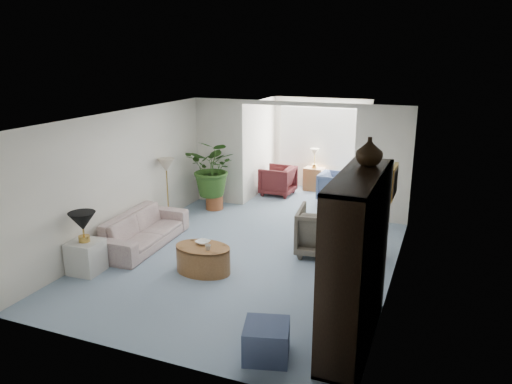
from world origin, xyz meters
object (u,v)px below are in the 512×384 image
at_px(cabinet_urn, 369,151).
at_px(sunroom_table, 314,179).
at_px(plant_pot, 214,202).
at_px(sunroom_chair_maroon, 278,180).
at_px(sofa, 143,230).
at_px(coffee_bowl, 203,242).
at_px(coffee_table, 203,259).
at_px(sunroom_chair_blue, 336,187).
at_px(framed_picture, 394,182).
at_px(entertainment_cabinet, 356,260).
at_px(floor_lamp, 166,165).
at_px(side_table_dark, 365,237).
at_px(coffee_cup, 208,247).
at_px(end_table, 86,257).
at_px(table_lamp, 82,221).
at_px(wingback_chair, 324,231).
at_px(ottoman, 266,341).

bearing_deg(cabinet_urn, sunroom_table, 110.73).
bearing_deg(plant_pot, sunroom_chair_maroon, 60.15).
xyz_separation_m(sofa, coffee_bowl, (1.54, -0.51, 0.17)).
relative_size(coffee_table, plant_pot, 2.37).
bearing_deg(sunroom_chair_blue, sunroom_table, 47.20).
bearing_deg(framed_picture, cabinet_urn, -101.94).
bearing_deg(entertainment_cabinet, floor_lamp, 146.62).
relative_size(sofa, side_table_dark, 3.42).
distance_m(floor_lamp, sunroom_chair_blue, 4.22).
relative_size(floor_lamp, coffee_table, 0.38).
bearing_deg(cabinet_urn, sunroom_chair_blue, 106.23).
bearing_deg(cabinet_urn, coffee_bowl, 166.63).
xyz_separation_m(coffee_table, plant_pot, (-1.34, 3.10, -0.07)).
distance_m(framed_picture, sunroom_table, 5.78).
distance_m(coffee_cup, sunroom_chair_blue, 4.99).
height_order(end_table, floor_lamp, floor_lamp).
relative_size(coffee_table, coffee_bowl, 4.21).
distance_m(entertainment_cabinet, cabinet_urn, 1.36).
bearing_deg(coffee_bowl, coffee_cup, -45.00).
distance_m(end_table, coffee_table, 1.93).
bearing_deg(framed_picture, coffee_cup, -166.95).
distance_m(cabinet_urn, sunroom_chair_maroon, 6.46).
height_order(sofa, coffee_bowl, sofa).
bearing_deg(coffee_table, framed_picture, 10.50).
height_order(floor_lamp, entertainment_cabinet, entertainment_cabinet).
bearing_deg(sunroom_chair_blue, sunroom_chair_maroon, 92.20).
bearing_deg(floor_lamp, sofa, -78.16).
relative_size(cabinet_urn, sunroom_table, 0.59).
relative_size(coffee_bowl, coffee_cup, 2.34).
height_order(table_lamp, coffee_cup, table_lamp).
xyz_separation_m(framed_picture, wingback_chair, (-1.25, 0.96, -1.27)).
bearing_deg(end_table, wingback_chair, 32.91).
xyz_separation_m(ottoman, plant_pot, (-3.15, 4.92, -0.05)).
height_order(entertainment_cabinet, plant_pot, entertainment_cabinet).
xyz_separation_m(sofa, sunroom_table, (1.96, 4.93, -0.01)).
relative_size(end_table, cabinet_urn, 1.54).
distance_m(end_table, plant_pot, 3.87).
relative_size(framed_picture, table_lamp, 1.14).
bearing_deg(floor_lamp, sunroom_chair_maroon, 62.37).
height_order(sofa, ottoman, sofa).
relative_size(sofa, floor_lamp, 5.93).
bearing_deg(cabinet_urn, entertainment_cabinet, -90.00).
relative_size(sofa, sunroom_table, 3.53).
distance_m(framed_picture, sunroom_chair_maroon, 5.54).
relative_size(plant_pot, sunroom_table, 0.66).
relative_size(floor_lamp, sunroom_chair_blue, 0.46).
bearing_deg(ottoman, side_table_dark, 81.31).
bearing_deg(coffee_table, plant_pot, 113.42).
height_order(cabinet_urn, sunroom_chair_maroon, cabinet_urn).
height_order(floor_lamp, sunroom_chair_blue, floor_lamp).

